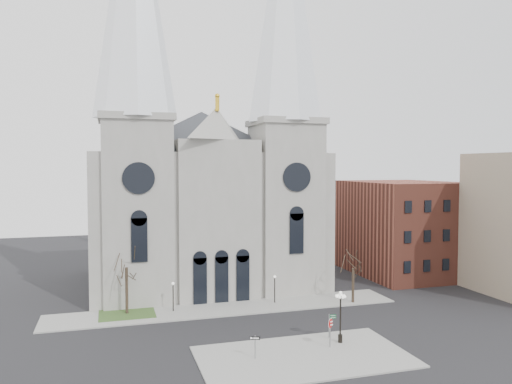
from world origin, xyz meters
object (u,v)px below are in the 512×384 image
object	(u,v)px
stop_sign	(330,326)
street_name_sign	(330,324)
globe_lamp	(340,310)
one_way_sign	(255,343)

from	to	relation	value
stop_sign	street_name_sign	world-z (taller)	stop_sign
stop_sign	globe_lamp	bearing A→B (deg)	10.75
stop_sign	globe_lamp	world-z (taller)	globe_lamp
street_name_sign	globe_lamp	bearing A→B (deg)	-71.33
globe_lamp	stop_sign	bearing A→B (deg)	-150.01
globe_lamp	street_name_sign	size ratio (longest dim) A/B	2.11
stop_sign	one_way_sign	size ratio (longest dim) A/B	1.33
globe_lamp	one_way_sign	bearing A→B (deg)	-170.60
globe_lamp	street_name_sign	distance (m)	2.25
one_way_sign	street_name_sign	world-z (taller)	street_name_sign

